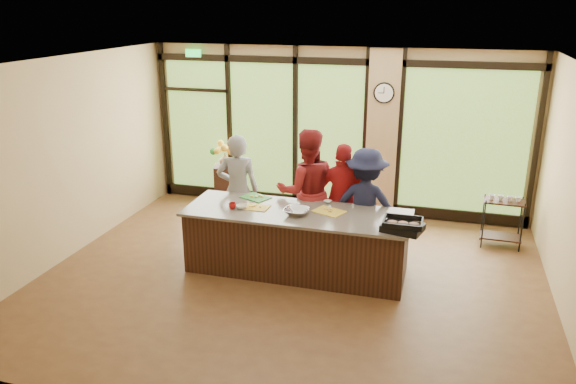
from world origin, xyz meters
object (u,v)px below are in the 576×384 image
Objects in this scene: cook_left at (238,190)px; bar_cart at (503,216)px; cook_right at (365,205)px; roasting_pan at (403,228)px; island_base at (297,243)px; flower_stand at (226,187)px.

cook_left is 2.12× the size of bar_cart.
cook_right is at bearing -150.82° from bar_cart.
bar_cart is (1.41, 2.05, -0.45)m from roasting_pan.
bar_cart is at bearing 30.91° from island_base.
island_base is 1.19m from cook_right.
cook_right is (0.87, 0.69, 0.42)m from island_base.
roasting_pan is at bearing -122.72° from bar_cart.
bar_cart is at bearing -150.90° from cook_right.
cook_left is 2.84m from roasting_pan.
bar_cart is (2.04, 1.06, -0.35)m from cook_right.
cook_left is at bearing -78.75° from flower_stand.
island_base is 1.42m from cook_left.
cook_right reaches higher than roasting_pan.
cook_right is 2.08× the size of flower_stand.
cook_left is 4.22m from bar_cart.
flower_stand is (-3.48, 2.52, -0.55)m from roasting_pan.
flower_stand is (-2.85, 1.52, -0.45)m from cook_right.
flower_stand is at bearing -26.26° from cook_right.
island_base is 1.80× the size of cook_right.
island_base is at bearing -147.27° from bar_cart.
island_base is 1.62m from roasting_pan.
cook_left reaches higher than bar_cart.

